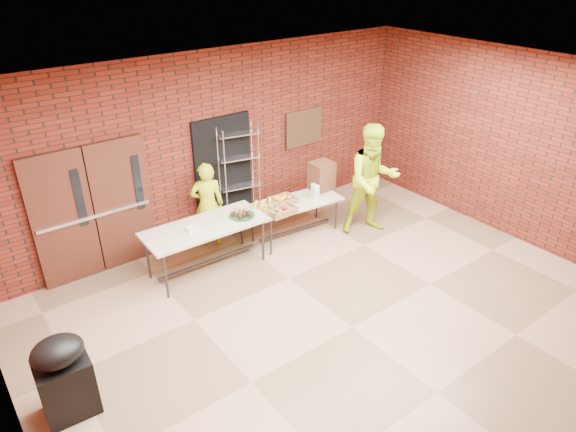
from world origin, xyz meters
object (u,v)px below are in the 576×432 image
at_px(table_right, 295,204).
at_px(coffee_dispenser, 322,176).
at_px(wire_rack, 240,178).
at_px(volunteer_man, 373,180).
at_px(table_left, 205,229).
at_px(volunteer_woman, 208,205).
at_px(covered_grill, 64,377).

distance_m(table_right, coffee_dispenser, 0.78).
bearing_deg(wire_rack, coffee_dispenser, -17.51).
xyz_separation_m(table_right, volunteer_man, (1.20, -0.66, 0.38)).
relative_size(table_left, volunteer_man, 0.97).
height_order(wire_rack, volunteer_woman, wire_rack).
height_order(wire_rack, table_right, wire_rack).
height_order(table_right, covered_grill, covered_grill).
relative_size(coffee_dispenser, volunteer_woman, 0.34).
distance_m(table_left, volunteer_woman, 0.76).
xyz_separation_m(table_left, covered_grill, (-2.63, -1.58, -0.22)).
relative_size(table_right, volunteer_woman, 1.11).
xyz_separation_m(table_right, covered_grill, (-4.40, -1.58, -0.11)).
height_order(wire_rack, volunteer_man, volunteer_man).
bearing_deg(covered_grill, volunteer_man, 12.59).
bearing_deg(table_left, coffee_dispenser, 4.10).
relative_size(wire_rack, coffee_dispenser, 3.75).
bearing_deg(covered_grill, coffee_dispenser, 21.75).
distance_m(wire_rack, covered_grill, 4.56).
xyz_separation_m(wire_rack, table_right, (0.58, -0.86, -0.36)).
bearing_deg(table_right, volunteer_woman, 160.24).
relative_size(table_right, volunteer_man, 0.85).
distance_m(volunteer_woman, volunteer_man, 2.88).
bearing_deg(volunteer_woman, covered_grill, 59.27).
bearing_deg(table_left, table_right, 1.18).
bearing_deg(table_left, volunteer_man, -11.33).
height_order(table_right, volunteer_woman, volunteer_woman).
bearing_deg(covered_grill, table_right, 22.98).
distance_m(table_left, table_right, 1.78).
relative_size(wire_rack, covered_grill, 1.91).
relative_size(wire_rack, volunteer_woman, 1.28).
distance_m(wire_rack, table_left, 1.49).
height_order(coffee_dispenser, volunteer_man, volunteer_man).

